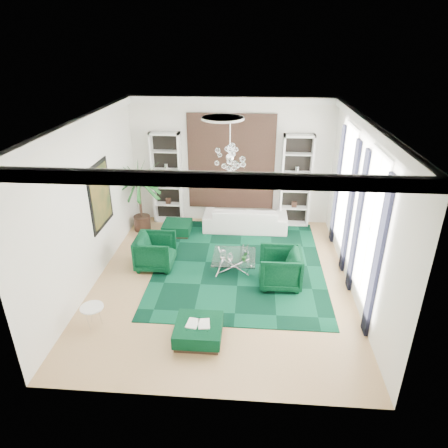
# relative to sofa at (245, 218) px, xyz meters

# --- Properties ---
(floor) EXTENTS (6.00, 7.00, 0.02)m
(floor) POSITION_rel_sofa_xyz_m (-0.47, -2.83, -0.37)
(floor) COLOR tan
(floor) RESTS_ON ground
(ceiling) EXTENTS (6.00, 7.00, 0.02)m
(ceiling) POSITION_rel_sofa_xyz_m (-0.47, -2.83, 3.45)
(ceiling) COLOR white
(ceiling) RESTS_ON ground
(wall_back) EXTENTS (6.00, 0.02, 3.80)m
(wall_back) POSITION_rel_sofa_xyz_m (-0.47, 0.68, 1.54)
(wall_back) COLOR white
(wall_back) RESTS_ON ground
(wall_front) EXTENTS (6.00, 0.02, 3.80)m
(wall_front) POSITION_rel_sofa_xyz_m (-0.47, -6.34, 1.54)
(wall_front) COLOR white
(wall_front) RESTS_ON ground
(wall_left) EXTENTS (0.02, 7.00, 3.80)m
(wall_left) POSITION_rel_sofa_xyz_m (-3.48, -2.83, 1.54)
(wall_left) COLOR white
(wall_left) RESTS_ON ground
(wall_right) EXTENTS (0.02, 7.00, 3.80)m
(wall_right) POSITION_rel_sofa_xyz_m (2.54, -2.83, 1.54)
(wall_right) COLOR white
(wall_right) RESTS_ON ground
(crown_molding) EXTENTS (6.00, 7.00, 0.18)m
(crown_molding) POSITION_rel_sofa_xyz_m (-0.47, -2.83, 3.34)
(crown_molding) COLOR white
(crown_molding) RESTS_ON ceiling
(ceiling_medallion) EXTENTS (0.90, 0.90, 0.05)m
(ceiling_medallion) POSITION_rel_sofa_xyz_m (-0.47, -2.53, 3.41)
(ceiling_medallion) COLOR white
(ceiling_medallion) RESTS_ON ceiling
(tapestry) EXTENTS (2.50, 0.06, 2.80)m
(tapestry) POSITION_rel_sofa_xyz_m (-0.47, 0.63, 1.54)
(tapestry) COLOR black
(tapestry) RESTS_ON wall_back
(shelving_left) EXTENTS (0.90, 0.38, 2.80)m
(shelving_left) POSITION_rel_sofa_xyz_m (-2.42, 0.48, 1.04)
(shelving_left) COLOR white
(shelving_left) RESTS_ON floor
(shelving_right) EXTENTS (0.90, 0.38, 2.80)m
(shelving_right) POSITION_rel_sofa_xyz_m (1.48, 0.48, 1.04)
(shelving_right) COLOR white
(shelving_right) RESTS_ON floor
(painting) EXTENTS (0.04, 1.30, 1.60)m
(painting) POSITION_rel_sofa_xyz_m (-3.44, -2.23, 1.49)
(painting) COLOR black
(painting) RESTS_ON wall_left
(window_near) EXTENTS (0.03, 1.10, 2.90)m
(window_near) POSITION_rel_sofa_xyz_m (2.52, -3.73, 1.54)
(window_near) COLOR white
(window_near) RESTS_ON wall_right
(curtain_near_a) EXTENTS (0.07, 0.30, 3.25)m
(curtain_near_a) POSITION_rel_sofa_xyz_m (2.48, -4.51, 1.29)
(curtain_near_a) COLOR black
(curtain_near_a) RESTS_ON floor
(curtain_near_b) EXTENTS (0.07, 0.30, 3.25)m
(curtain_near_b) POSITION_rel_sofa_xyz_m (2.48, -2.95, 1.29)
(curtain_near_b) COLOR black
(curtain_near_b) RESTS_ON floor
(window_far) EXTENTS (0.03, 1.10, 2.90)m
(window_far) POSITION_rel_sofa_xyz_m (2.52, -1.33, 1.54)
(window_far) COLOR white
(window_far) RESTS_ON wall_right
(curtain_far_a) EXTENTS (0.07, 0.30, 3.25)m
(curtain_far_a) POSITION_rel_sofa_xyz_m (2.48, -2.11, 1.29)
(curtain_far_a) COLOR black
(curtain_far_a) RESTS_ON floor
(curtain_far_b) EXTENTS (0.07, 0.30, 3.25)m
(curtain_far_b) POSITION_rel_sofa_xyz_m (2.48, -0.55, 1.29)
(curtain_far_b) COLOR black
(curtain_far_b) RESTS_ON floor
(rug) EXTENTS (4.20, 5.00, 0.02)m
(rug) POSITION_rel_sofa_xyz_m (-0.09, -2.07, -0.35)
(rug) COLOR black
(rug) RESTS_ON floor
(sofa) EXTENTS (2.49, 0.97, 0.73)m
(sofa) POSITION_rel_sofa_xyz_m (0.00, 0.00, 0.00)
(sofa) COLOR silver
(sofa) RESTS_ON floor
(armchair_left) EXTENTS (0.94, 0.91, 0.85)m
(armchair_left) POSITION_rel_sofa_xyz_m (-2.18, -2.35, 0.06)
(armchair_left) COLOR black
(armchair_left) RESTS_ON floor
(armchair_right) EXTENTS (0.97, 0.95, 0.89)m
(armchair_right) POSITION_rel_sofa_xyz_m (0.89, -2.93, 0.08)
(armchair_right) COLOR black
(armchair_right) RESTS_ON floor
(coffee_table) EXTENTS (1.06, 1.06, 0.36)m
(coffee_table) POSITION_rel_sofa_xyz_m (-0.21, -2.32, -0.18)
(coffee_table) COLOR white
(coffee_table) RESTS_ON floor
(ottoman_side) EXTENTS (0.80, 0.80, 0.35)m
(ottoman_side) POSITION_rel_sofa_xyz_m (-1.99, -0.46, -0.19)
(ottoman_side) COLOR black
(ottoman_side) RESTS_ON floor
(ottoman_front) EXTENTS (0.89, 0.89, 0.36)m
(ottoman_front) POSITION_rel_sofa_xyz_m (-0.75, -4.94, -0.19)
(ottoman_front) COLOR black
(ottoman_front) RESTS_ON floor
(book) EXTENTS (0.45, 0.30, 0.03)m
(book) POSITION_rel_sofa_xyz_m (-0.75, -4.94, 0.01)
(book) COLOR white
(book) RESTS_ON ottoman_front
(side_table) EXTENTS (0.46, 0.46, 0.44)m
(side_table) POSITION_rel_sofa_xyz_m (-2.91, -4.71, -0.14)
(side_table) COLOR white
(side_table) RESTS_ON floor
(palm) EXTENTS (1.68, 1.68, 2.68)m
(palm) POSITION_rel_sofa_xyz_m (-3.09, -0.27, 0.98)
(palm) COLOR #1C5F22
(palm) RESTS_ON floor
(chandelier) EXTENTS (0.75, 0.75, 0.67)m
(chandelier) POSITION_rel_sofa_xyz_m (-0.34, -2.24, 2.49)
(chandelier) COLOR white
(chandelier) RESTS_ON ceiling
(table_plant) EXTENTS (0.14, 0.12, 0.26)m
(table_plant) POSITION_rel_sofa_xyz_m (0.05, -2.54, 0.13)
(table_plant) COLOR #1C5F22
(table_plant) RESTS_ON coffee_table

